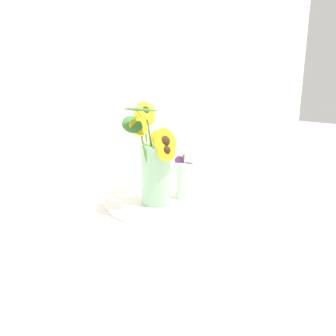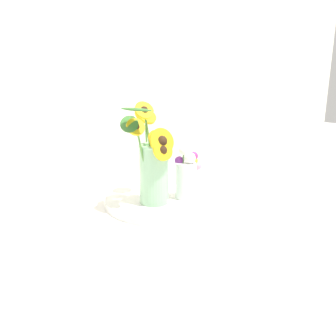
{
  "view_description": "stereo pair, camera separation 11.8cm",
  "coord_description": "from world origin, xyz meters",
  "px_view_note": "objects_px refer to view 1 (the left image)",
  "views": [
    {
      "loc": [
        -0.76,
        -0.84,
        0.42
      ],
      "look_at": [
        -0.01,
        0.02,
        0.13
      ],
      "focal_mm": 35.0,
      "sensor_mm": 36.0,
      "label": 1
    },
    {
      "loc": [
        -0.67,
        -0.91,
        0.42
      ],
      "look_at": [
        -0.01,
        0.02,
        0.13
      ],
      "focal_mm": 35.0,
      "sensor_mm": 36.0,
      "label": 2
    }
  ],
  "objects_px": {
    "vase_small_center": "(186,176)",
    "vase_bulb_right": "(189,171)",
    "serving_tray": "(168,199)",
    "mason_jar_sunflowers": "(155,163)"
  },
  "relations": [
    {
      "from": "vase_small_center",
      "to": "vase_bulb_right",
      "type": "bearing_deg",
      "value": 40.11
    },
    {
      "from": "serving_tray",
      "to": "mason_jar_sunflowers",
      "type": "height_order",
      "value": "mason_jar_sunflowers"
    },
    {
      "from": "serving_tray",
      "to": "vase_small_center",
      "type": "height_order",
      "value": "vase_small_center"
    },
    {
      "from": "mason_jar_sunflowers",
      "to": "vase_small_center",
      "type": "bearing_deg",
      "value": -9.98
    },
    {
      "from": "mason_jar_sunflowers",
      "to": "vase_bulb_right",
      "type": "height_order",
      "value": "mason_jar_sunflowers"
    },
    {
      "from": "vase_small_center",
      "to": "vase_bulb_right",
      "type": "xyz_separation_m",
      "value": [
        0.09,
        0.07,
        -0.01
      ]
    },
    {
      "from": "vase_small_center",
      "to": "vase_bulb_right",
      "type": "distance_m",
      "value": 0.11
    },
    {
      "from": "serving_tray",
      "to": "vase_bulb_right",
      "type": "relative_size",
      "value": 3.02
    },
    {
      "from": "serving_tray",
      "to": "mason_jar_sunflowers",
      "type": "xyz_separation_m",
      "value": [
        -0.08,
        -0.03,
        0.15
      ]
    },
    {
      "from": "vase_small_center",
      "to": "mason_jar_sunflowers",
      "type": "bearing_deg",
      "value": 170.02
    }
  ]
}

